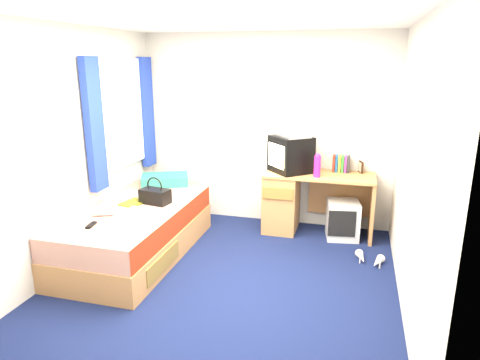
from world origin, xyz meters
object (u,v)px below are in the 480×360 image
(crt_tv, at_px, (291,154))
(white_heels, at_px, (369,260))
(aerosol_can, at_px, (307,163))
(water_bottle, at_px, (103,212))
(towel, at_px, (140,217))
(remote_control, at_px, (91,225))
(pink_water_bottle, at_px, (317,167))
(bed, at_px, (136,232))
(storage_cube, at_px, (343,220))
(desk, at_px, (296,199))
(handbag, at_px, (155,196))
(vcr, at_px, (292,133))
(magazine, at_px, (134,203))
(picture_frame, at_px, (361,167))
(pillow, at_px, (165,180))
(colour_swatch_fan, at_px, (109,222))

(crt_tv, relative_size, white_heels, 1.91)
(aerosol_can, xyz_separation_m, water_bottle, (-1.86, -1.54, -0.28))
(crt_tv, height_order, towel, crt_tv)
(remote_control, bearing_deg, pink_water_bottle, 29.17)
(pink_water_bottle, bearing_deg, aerosol_can, 121.57)
(bed, height_order, storage_cube, bed)
(desk, relative_size, handbag, 3.75)
(desk, relative_size, white_heels, 4.17)
(white_heels, bearing_deg, crt_tv, 143.58)
(vcr, height_order, water_bottle, vcr)
(magazine, bearing_deg, towel, -54.85)
(desk, height_order, handbag, handbag)
(aerosol_can, height_order, towel, aerosol_can)
(aerosol_can, xyz_separation_m, towel, (-1.42, -1.58, -0.26))
(white_heels, bearing_deg, water_bottle, -164.15)
(towel, bearing_deg, handbag, 101.20)
(crt_tv, bearing_deg, picture_frame, 59.80)
(water_bottle, bearing_deg, bed, 57.64)
(towel, height_order, white_heels, towel)
(pillow, bearing_deg, water_bottle, -95.62)
(pillow, bearing_deg, desk, 9.08)
(aerosol_can, xyz_separation_m, magazine, (-1.76, -1.10, -0.30))
(bed, relative_size, desk, 1.54)
(bed, height_order, vcr, vcr)
(handbag, relative_size, magazine, 1.24)
(aerosol_can, relative_size, white_heels, 0.64)
(magazine, relative_size, colour_swatch_fan, 1.27)
(bed, relative_size, remote_control, 12.50)
(picture_frame, bearing_deg, remote_control, -161.56)
(pink_water_bottle, bearing_deg, colour_swatch_fan, -141.81)
(pink_water_bottle, bearing_deg, water_bottle, -146.94)
(vcr, xyz_separation_m, pink_water_bottle, (0.33, -0.17, -0.35))
(desk, relative_size, vcr, 3.07)
(magazine, xyz_separation_m, colour_swatch_fan, (0.06, -0.58, -0.00))
(aerosol_can, bearing_deg, white_heels, -45.33)
(handbag, xyz_separation_m, water_bottle, (-0.33, -0.50, -0.05))
(desk, bearing_deg, towel, -130.87)
(vcr, bearing_deg, storage_cube, 43.23)
(storage_cube, bearing_deg, picture_frame, 49.51)
(picture_frame, height_order, remote_control, picture_frame)
(picture_frame, height_order, handbag, picture_frame)
(bed, xyz_separation_m, vcr, (1.48, 1.17, 0.96))
(pillow, distance_m, remote_control, 1.49)
(storage_cube, distance_m, aerosol_can, 0.80)
(magazine, bearing_deg, desk, 32.05)
(vcr, xyz_separation_m, remote_control, (-1.62, -1.75, -0.68))
(vcr, xyz_separation_m, picture_frame, (0.82, 0.17, -0.41))
(bed, distance_m, vcr, 2.12)
(bed, distance_m, picture_frame, 2.73)
(bed, bearing_deg, handbag, 54.94)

